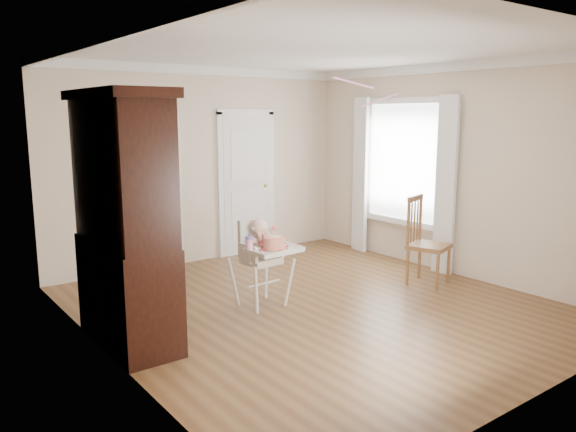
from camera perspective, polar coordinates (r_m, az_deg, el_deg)
floor at (r=6.19m, az=2.97°, el=-9.12°), size 5.00×5.00×0.00m
ceiling at (r=5.87m, az=3.22°, el=16.58°), size 5.00×5.00×0.00m
wall_back at (r=7.95m, az=-8.61°, el=5.09°), size 4.50×0.00×4.50m
wall_left at (r=4.77m, az=-18.11°, el=1.27°), size 0.00×5.00×5.00m
wall_right at (r=7.52m, az=16.39°, el=4.50°), size 0.00×5.00×5.00m
crown_molding at (r=5.87m, az=3.22°, el=16.00°), size 4.50×5.00×0.12m
doorway at (r=7.58m, az=-14.50°, el=2.79°), size 1.06×0.05×2.22m
closet_door at (r=8.32m, az=-4.22°, el=3.15°), size 0.96×0.09×2.13m
window_right at (r=7.97m, az=11.45°, el=4.56°), size 0.13×1.84×2.30m
high_chair at (r=6.03m, az=-2.70°, el=-3.75°), size 0.58×0.70×0.96m
baby at (r=6.02m, az=-2.84°, el=-2.40°), size 0.29×0.22×0.43m
cake at (r=5.84m, az=-1.40°, el=-2.78°), size 0.30×0.30×0.14m
sippy_cup at (r=5.79m, az=-3.96°, el=-2.77°), size 0.08×0.08×0.20m
china_cabinet at (r=5.15m, az=-16.23°, el=-0.43°), size 0.60×1.34×2.27m
dining_chair at (r=7.05m, az=13.88°, el=-2.73°), size 0.56×0.56×1.08m
streamer at (r=6.84m, az=6.65°, el=13.30°), size 0.40×0.33×0.15m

